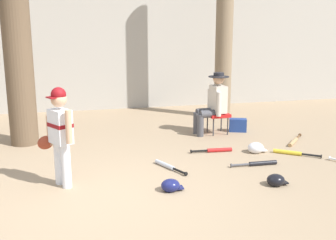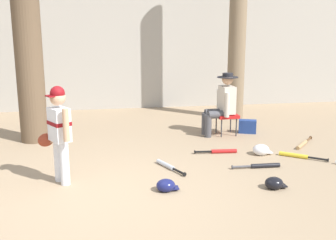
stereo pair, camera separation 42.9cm
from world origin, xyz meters
TOP-DOWN VIEW (x-y plane):
  - ground_plane at (0.00, 0.00)m, footprint 60.00×60.00m
  - concrete_back_wall at (0.00, 5.87)m, footprint 18.00×0.36m
  - tree_near_player at (-1.12, 2.86)m, footprint 0.67×0.67m
  - tree_behind_spectator at (3.14, 4.11)m, footprint 0.56×0.56m
  - young_ballplayer at (-0.46, 0.64)m, footprint 0.49×0.53m
  - folding_stool at (2.49, 2.69)m, footprint 0.42×0.42m
  - seated_spectator at (2.39, 2.68)m, footprint 0.67×0.53m
  - handbag_beside_stool at (2.95, 2.74)m, footprint 0.38×0.29m
  - bat_yellow_trainer at (3.17, 1.10)m, footprint 0.63×0.52m
  - bat_red_barrel at (2.03, 1.54)m, footprint 0.71×0.12m
  - bat_black_composite at (2.42, 0.73)m, footprint 0.73×0.09m
  - bat_aluminum_silver at (1.04, 0.97)m, footprint 0.34×0.67m
  - bat_wood_tan at (3.59, 1.71)m, footprint 0.61×0.64m
  - batting_helmet_navy at (0.88, 0.12)m, footprint 0.29×0.22m
  - batting_helmet_black at (2.27, -0.04)m, footprint 0.28×0.22m
  - batting_helmet_white at (2.66, 1.35)m, footprint 0.32×0.25m

SIDE VIEW (x-z plane):
  - ground_plane at x=0.00m, z-range 0.00..0.00m
  - bat_yellow_trainer at x=3.17m, z-range 0.00..0.07m
  - bat_red_barrel at x=2.03m, z-range 0.00..0.07m
  - bat_black_composite at x=2.42m, z-range 0.00..0.07m
  - bat_aluminum_silver at x=1.04m, z-range 0.00..0.07m
  - bat_wood_tan at x=3.59m, z-range 0.00..0.07m
  - batting_helmet_black at x=2.27m, z-range -0.01..0.15m
  - batting_helmet_navy at x=0.88m, z-range -0.01..0.15m
  - batting_helmet_white at x=2.66m, z-range -0.01..0.17m
  - handbag_beside_stool at x=2.95m, z-range 0.00..0.26m
  - folding_stool at x=2.49m, z-range 0.16..0.57m
  - seated_spectator at x=2.39m, z-range 0.04..1.24m
  - young_ballplayer at x=-0.46m, z-range 0.09..1.40m
  - concrete_back_wall at x=0.00m, z-range 0.00..3.08m
  - tree_behind_spectator at x=3.14m, z-range -0.28..4.54m
  - tree_near_player at x=-1.12m, z-range -0.33..5.15m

